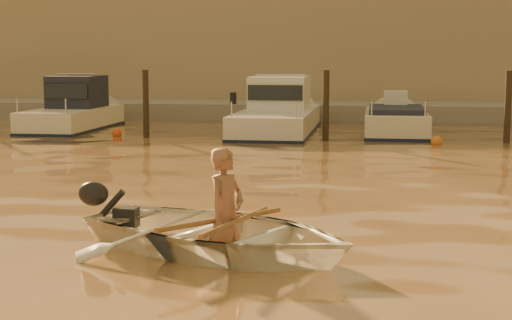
% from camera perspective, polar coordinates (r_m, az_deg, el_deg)
% --- Properties ---
extents(ground_plane, '(160.00, 160.00, 0.00)m').
position_cam_1_polar(ground_plane, '(8.93, 0.92, -7.81)').
color(ground_plane, '#92623A').
rests_on(ground_plane, ground).
extents(dinghy, '(4.25, 3.72, 0.73)m').
position_cam_1_polar(dinghy, '(9.51, -2.70, -5.34)').
color(dinghy, white).
rests_on(dinghy, ground_plane).
extents(person, '(0.58, 0.68, 1.59)m').
position_cam_1_polar(person, '(9.40, -2.20, -3.93)').
color(person, '#915E48').
rests_on(person, dinghy).
extents(outboard_motor, '(0.98, 0.72, 0.70)m').
position_cam_1_polar(outboard_motor, '(10.41, -9.53, -4.12)').
color(outboard_motor, black).
rests_on(outboard_motor, dinghy).
extents(oar_port, '(0.47, 2.07, 0.13)m').
position_cam_1_polar(oar_port, '(9.34, -1.43, -4.48)').
color(oar_port, brown).
rests_on(oar_port, dinghy).
extents(oar_starboard, '(1.21, 1.79, 0.13)m').
position_cam_1_polar(oar_starboard, '(9.45, -2.45, -4.35)').
color(oar_starboard, olive).
rests_on(oar_starboard, dinghy).
extents(moored_boat_1, '(1.91, 5.80, 1.75)m').
position_cam_1_polar(moored_boat_1, '(26.48, -13.23, 3.53)').
color(moored_boat_1, beige).
rests_on(moored_boat_1, ground_plane).
extents(moored_boat_2, '(2.22, 7.47, 1.75)m').
position_cam_1_polar(moored_boat_2, '(24.78, 1.57, 3.47)').
color(moored_boat_2, silver).
rests_on(moored_boat_2, ground_plane).
extents(moored_boat_3, '(1.85, 5.43, 0.95)m').
position_cam_1_polar(moored_boat_3, '(24.64, 10.12, 2.40)').
color(moored_boat_3, beige).
rests_on(moored_boat_3, ground_plane).
extents(piling_1, '(0.18, 0.18, 2.20)m').
position_cam_1_polar(piling_1, '(23.35, -8.01, 3.83)').
color(piling_1, '#2D2319').
rests_on(piling_1, ground_plane).
extents(piling_2, '(0.18, 0.18, 2.20)m').
position_cam_1_polar(piling_2, '(22.43, 5.11, 3.72)').
color(piling_2, '#2D2319').
rests_on(piling_2, ground_plane).
extents(piling_3, '(0.18, 0.18, 2.20)m').
position_cam_1_polar(piling_3, '(22.69, 17.84, 3.44)').
color(piling_3, '#2D2319').
rests_on(piling_3, ground_plane).
extents(fender_b, '(0.30, 0.30, 0.30)m').
position_cam_1_polar(fender_b, '(23.89, -10.08, 1.94)').
color(fender_b, '#D54519').
rests_on(fender_b, ground_plane).
extents(fender_c, '(0.30, 0.30, 0.30)m').
position_cam_1_polar(fender_c, '(21.99, 0.10, 1.59)').
color(fender_c, silver).
rests_on(fender_c, ground_plane).
extents(fender_d, '(0.30, 0.30, 0.30)m').
position_cam_1_polar(fender_d, '(21.80, 12.99, 1.34)').
color(fender_d, orange).
rests_on(fender_d, ground_plane).
extents(quay, '(52.00, 4.00, 1.00)m').
position_cam_1_polar(quay, '(30.14, 6.36, 3.23)').
color(quay, gray).
rests_on(quay, ground_plane).
extents(waterfront_building, '(46.00, 7.00, 4.80)m').
position_cam_1_polar(waterfront_building, '(35.56, 6.76, 7.49)').
color(waterfront_building, '#9E8466').
rests_on(waterfront_building, quay).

